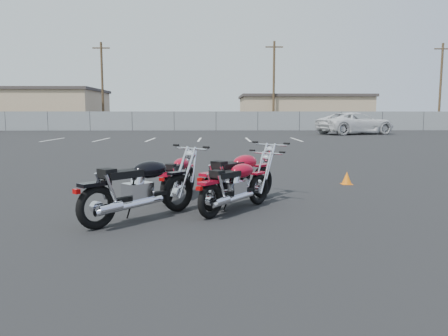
{
  "coord_description": "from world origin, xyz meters",
  "views": [
    {
      "loc": [
        0.08,
        -6.92,
        1.59
      ],
      "look_at": [
        0.2,
        0.6,
        0.65
      ],
      "focal_mm": 35.0,
      "sensor_mm": 36.0,
      "label": 1
    }
  ],
  "objects_px": {
    "motorcycle_second_black": "(140,188)",
    "motorcycle_rear_red": "(236,185)",
    "motorcycle_third_red": "(239,177)",
    "white_van": "(356,117)",
    "motorcycle_front_red": "(179,176)"
  },
  "relations": [
    {
      "from": "motorcycle_third_red",
      "to": "motorcycle_rear_red",
      "type": "distance_m",
      "value": 0.55
    },
    {
      "from": "motorcycle_front_red",
      "to": "motorcycle_second_black",
      "type": "height_order",
      "value": "motorcycle_second_black"
    },
    {
      "from": "motorcycle_second_black",
      "to": "motorcycle_third_red",
      "type": "distance_m",
      "value": 1.89
    },
    {
      "from": "motorcycle_second_black",
      "to": "motorcycle_rear_red",
      "type": "xyz_separation_m",
      "value": [
        1.46,
        0.56,
        -0.06
      ]
    },
    {
      "from": "motorcycle_front_red",
      "to": "motorcycle_third_red",
      "type": "xyz_separation_m",
      "value": [
        1.11,
        -0.62,
        0.07
      ]
    },
    {
      "from": "motorcycle_rear_red",
      "to": "white_van",
      "type": "relative_size",
      "value": 0.24
    },
    {
      "from": "white_van",
      "to": "motorcycle_third_red",
      "type": "bearing_deg",
      "value": 137.67
    },
    {
      "from": "motorcycle_front_red",
      "to": "motorcycle_rear_red",
      "type": "xyz_separation_m",
      "value": [
        1.03,
        -1.16,
        0.01
      ]
    },
    {
      "from": "motorcycle_third_red",
      "to": "motorcycle_front_red",
      "type": "bearing_deg",
      "value": 150.9
    },
    {
      "from": "motorcycle_third_red",
      "to": "white_van",
      "type": "distance_m",
      "value": 28.26
    },
    {
      "from": "motorcycle_second_black",
      "to": "white_van",
      "type": "height_order",
      "value": "white_van"
    },
    {
      "from": "motorcycle_front_red",
      "to": "motorcycle_second_black",
      "type": "relative_size",
      "value": 0.98
    },
    {
      "from": "motorcycle_second_black",
      "to": "motorcycle_rear_red",
      "type": "distance_m",
      "value": 1.57
    },
    {
      "from": "motorcycle_third_red",
      "to": "white_van",
      "type": "xyz_separation_m",
      "value": [
        10.39,
        26.27,
        0.85
      ]
    },
    {
      "from": "motorcycle_second_black",
      "to": "motorcycle_rear_red",
      "type": "bearing_deg",
      "value": 21.11
    }
  ]
}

